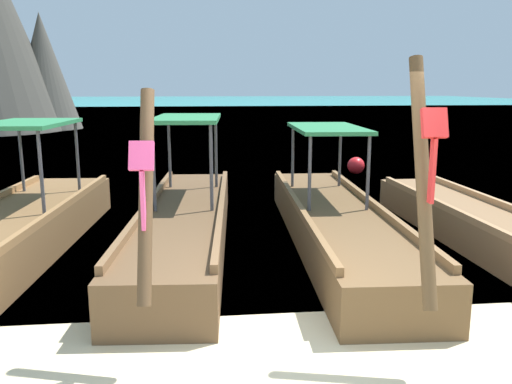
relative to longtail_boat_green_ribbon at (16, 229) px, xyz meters
name	(u,v)px	position (x,y,z in m)	size (l,w,h in m)	color
ground	(296,371)	(3.43, -3.64, -0.36)	(120.00, 120.00, 0.00)	beige
sea_water	(204,106)	(3.43, 57.52, -0.35)	(120.00, 120.00, 0.00)	teal
longtail_boat_green_ribbon	(16,229)	(0.00, 0.00, 0.00)	(1.75, 6.15, 2.34)	brown
longtail_boat_pink_ribbon	(185,224)	(2.42, 0.02, 0.00)	(1.61, 6.68, 2.36)	brown
longtail_boat_red_ribbon	(335,222)	(4.69, -0.09, -0.01)	(1.54, 6.97, 2.64)	brown
longtail_boat_yellow_ribbon	(499,236)	(6.88, -0.85, -0.08)	(1.12, 7.33, 2.35)	olive
mooring_buoy_near	(356,166)	(6.92, 6.19, -0.12)	(0.47, 0.47, 0.47)	red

